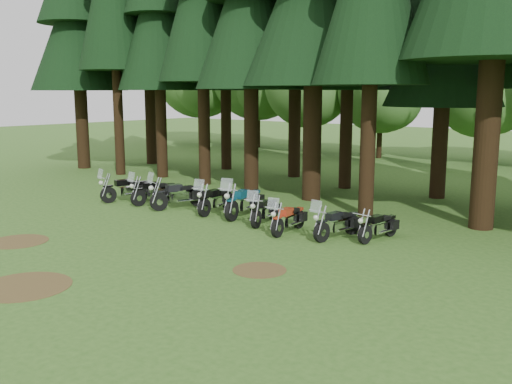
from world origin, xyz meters
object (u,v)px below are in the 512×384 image
motorcycle_5 (265,211)px  motorcycle_6 (288,219)px  motorcycle_3 (216,201)px  motorcycle_8 (378,227)px  motorcycle_0 (126,190)px  motorcycle_4 (244,202)px  motorcycle_7 (337,224)px  motorcycle_1 (155,192)px  motorcycle_2 (178,196)px

motorcycle_5 → motorcycle_6: size_ratio=1.01×
motorcycle_3 → motorcycle_8: 6.61m
motorcycle_5 → motorcycle_0: bearing=168.5°
motorcycle_4 → motorcycle_7: bearing=-17.4°
motorcycle_1 → motorcycle_3: (3.20, 0.28, 0.01)m
motorcycle_2 → motorcycle_5: size_ratio=1.13×
motorcycle_6 → motorcycle_8: 2.88m
motorcycle_8 → motorcycle_7: bearing=-143.2°
motorcycle_3 → motorcycle_6: size_ratio=1.09×
motorcycle_8 → motorcycle_3: bearing=-170.8°
motorcycle_0 → motorcycle_2: size_ratio=0.95×
motorcycle_3 → motorcycle_7: size_ratio=1.07×
motorcycle_3 → motorcycle_4: (1.22, 0.17, 0.05)m
motorcycle_3 → motorcycle_1: bearing=176.4°
motorcycle_1 → motorcycle_5: 5.72m
motorcycle_7 → motorcycle_6: bearing=-157.6°
motorcycle_0 → motorcycle_4: size_ratio=0.90×
motorcycle_6 → motorcycle_2: bearing=168.6°
motorcycle_2 → motorcycle_7: (7.23, -0.03, -0.06)m
motorcycle_1 → motorcycle_8: (9.80, 0.56, -0.07)m
motorcycle_8 → motorcycle_0: bearing=-168.5°
motorcycle_5 → motorcycle_7: bearing=-17.0°
motorcycle_1 → motorcycle_5: bearing=8.3°
motorcycle_0 → motorcycle_1: 1.44m
motorcycle_5 → motorcycle_8: motorcycle_5 is taller
motorcycle_1 → motorcycle_8: motorcycle_1 is taller
motorcycle_0 → motorcycle_1: (1.39, 0.36, -0.01)m
motorcycle_0 → motorcycle_5: motorcycle_0 is taller
motorcycle_1 → motorcycle_7: 8.70m
motorcycle_2 → motorcycle_3: bearing=29.1°
motorcycle_0 → motorcycle_4: 5.86m
motorcycle_0 → motorcycle_7: (10.09, 0.28, -0.03)m
motorcycle_5 → motorcycle_8: bearing=-7.5°
motorcycle_3 → motorcycle_5: size_ratio=1.09×
motorcycle_1 → motorcycle_3: 3.21m
motorcycle_0 → motorcycle_4: bearing=23.6°
motorcycle_4 → motorcycle_7: size_ratio=1.18×
motorcycle_4 → motorcycle_7: motorcycle_4 is taller
motorcycle_3 → motorcycle_8: (6.60, 0.28, -0.07)m
motorcycle_0 → motorcycle_7: motorcycle_0 is taller
motorcycle_8 → motorcycle_2: bearing=-169.0°
motorcycle_1 → motorcycle_2: 1.47m
motorcycle_1 → motorcycle_4: 4.44m
motorcycle_1 → motorcycle_7: motorcycle_1 is taller
motorcycle_6 → motorcycle_8: size_ratio=1.07×
motorcycle_5 → motorcycle_6: (1.38, -0.51, -0.01)m
motorcycle_6 → motorcycle_7: motorcycle_7 is taller
motorcycle_4 → motorcycle_3: bearing=177.7°
motorcycle_3 → motorcycle_6: motorcycle_3 is taller
motorcycle_5 → motorcycle_6: motorcycle_5 is taller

